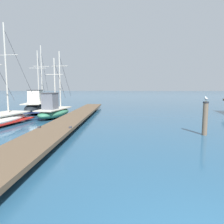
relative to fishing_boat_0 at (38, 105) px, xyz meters
The scene contains 5 objects.
floating_dock 8.26m from the fishing_boat_0, 48.39° to the right, with size 2.65×23.40×0.53m.
fishing_boat_0 is the anchor object (origin of this frame).
fishing_boat_6 5.21m from the fishing_boat_0, 52.46° to the right, with size 2.15×6.23×5.67m.
mooring_piling 16.60m from the fishing_boat_0, 36.32° to the right, with size 0.30×0.30×1.76m.
perched_seagull 16.65m from the fishing_boat_0, 36.34° to the right, with size 0.16×0.38×0.27m.
Camera 1 is at (-1.42, -2.25, 2.44)m, focal length 33.02 mm.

